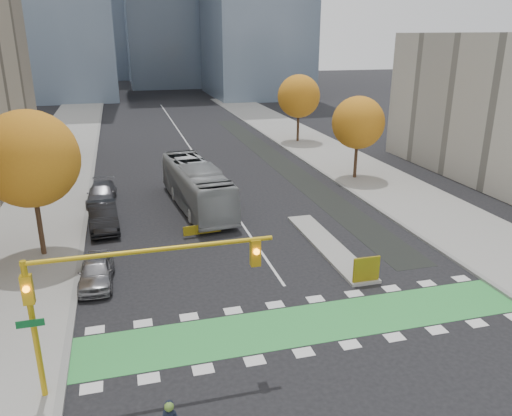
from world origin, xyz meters
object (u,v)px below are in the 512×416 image
bus (197,186)px  parked_car_b (103,216)px  tree_west (30,159)px  tree_east_far (299,96)px  parked_car_a (96,271)px  traffic_signal_west (112,284)px  hazard_board (366,269)px  parked_car_c (102,194)px  tree_east_near (358,123)px

bus → parked_car_b: (-6.48, -2.60, -0.79)m
tree_west → parked_car_b: (3.21, 3.53, -4.79)m
tree_east_far → parked_car_b: size_ratio=1.53×
parked_car_a → bus: bearing=59.8°
tree_west → traffic_signal_west: 13.25m
traffic_signal_west → tree_east_far: bearing=62.1°
traffic_signal_west → bus: size_ratio=0.74×
hazard_board → parked_car_c: (-13.00, 16.74, -0.10)m
tree_east_far → tree_east_near: bearing=-91.8°
bus → parked_car_b: bus is taller
tree_east_far → traffic_signal_west: 43.61m
tree_west → parked_car_b: bearing=47.7°
tree_east_near → bus: size_ratio=0.61×
traffic_signal_west → parked_car_c: bearing=92.9°
parked_car_b → hazard_board: bearing=-45.7°
tree_west → tree_east_far: 35.73m
parked_car_a → hazard_board: bearing=-12.6°
traffic_signal_west → parked_car_b: (-0.86, 16.04, -3.21)m
parked_car_a → parked_car_b: 7.78m
tree_east_far → parked_car_c: (-21.50, -17.06, -4.54)m
parked_car_b → traffic_signal_west: bearing=-91.1°
parked_car_a → tree_east_near: bearing=36.8°
tree_east_far → traffic_signal_west: size_ratio=0.90×
traffic_signal_west → parked_car_a: size_ratio=2.11×
hazard_board → tree_east_near: bearing=65.8°
tree_west → tree_east_near: (24.00, 10.00, -0.75)m
hazard_board → bus: bus is taller
traffic_signal_west → tree_east_near: bearing=48.5°
bus → parked_car_b: size_ratio=2.31×
traffic_signal_west → tree_west: bearing=108.0°
hazard_board → parked_car_b: bearing=138.5°
tree_east_near → parked_car_c: (-21.00, -1.06, -4.16)m
tree_west → tree_east_far: tree_west is taller
tree_east_far → bus: 25.05m
parked_car_b → parked_car_c: size_ratio=1.03×
traffic_signal_west → parked_car_c: (-1.07, 21.46, -3.33)m
parked_car_a → parked_car_c: parked_car_c is taller
tree_west → parked_car_b: 6.76m
parked_car_c → tree_west: bearing=-105.5°
parked_car_c → hazard_board: bearing=-49.1°
tree_east_near → traffic_signal_west: size_ratio=0.83×
parked_car_b → tree_east_near: bearing=13.1°
tree_west → parked_car_b: tree_west is taller
tree_east_near → parked_car_c: size_ratio=1.46×
hazard_board → bus: bearing=114.4°
parked_car_b → bus: bearing=17.7°
traffic_signal_west → bus: (5.61, 18.64, -2.42)m
hazard_board → parked_car_b: (-12.79, 11.33, 0.02)m
tree_west → tree_east_far: bearing=46.7°
hazard_board → tree_west: 18.44m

